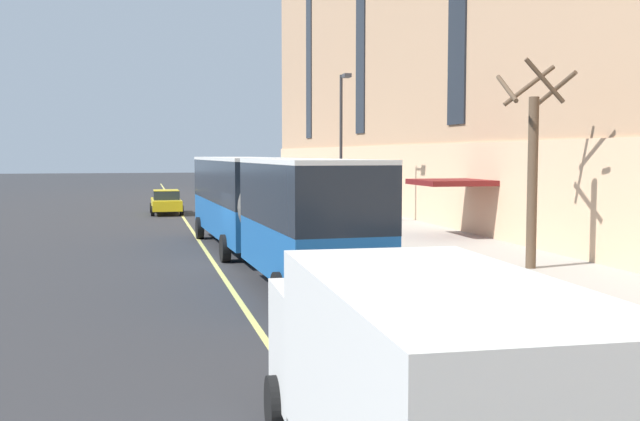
# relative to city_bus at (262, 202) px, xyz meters

# --- Properties ---
(ground_plane) EXTENTS (260.00, 260.00, 0.00)m
(ground_plane) POSITION_rel_city_bus_xyz_m (-1.03, -0.14, -2.16)
(ground_plane) COLOR #303033
(sidewalk) EXTENTS (5.39, 160.00, 0.15)m
(sidewalk) POSITION_rel_city_bus_xyz_m (8.28, 2.86, -2.08)
(sidewalk) COLOR #ADA89E
(sidewalk) RESTS_ON ground
(city_bus) EXTENTS (3.55, 20.04, 3.73)m
(city_bus) POSITION_rel_city_bus_xyz_m (0.00, 0.00, 0.00)
(city_bus) COLOR #19569E
(city_bus) RESTS_ON ground
(parked_car_red_0) EXTENTS (2.03, 4.48, 1.56)m
(parked_car_red_0) POSITION_rel_city_bus_xyz_m (4.41, 32.84, -1.37)
(parked_car_red_0) COLOR #B21E19
(parked_car_red_0) RESTS_ON ground
(parked_car_white_1) EXTENTS (1.99, 4.29, 1.56)m
(parked_car_white_1) POSITION_rel_city_bus_xyz_m (4.28, 5.24, -1.37)
(parked_car_white_1) COLOR silver
(parked_car_white_1) RESTS_ON ground
(parked_car_black_3) EXTENTS (1.99, 4.67, 1.56)m
(parked_car_black_3) POSITION_rel_city_bus_xyz_m (4.52, 21.69, -1.37)
(parked_car_black_3) COLOR black
(parked_car_black_3) RESTS_ON ground
(parked_car_black_5) EXTENTS (2.07, 4.55, 1.56)m
(parked_car_black_5) POSITION_rel_city_bus_xyz_m (4.33, 12.53, -1.37)
(parked_car_black_5) COLOR black
(parked_car_black_5) RESTS_ON ground
(box_truck) EXTENTS (2.52, 6.84, 2.71)m
(box_truck) POSITION_rel_city_bus_xyz_m (-1.46, -19.05, -0.58)
(box_truck) COLOR silver
(box_truck) RESTS_ON ground
(taxi_cab) EXTENTS (2.02, 4.73, 1.56)m
(taxi_cab) POSITION_rel_city_bus_xyz_m (-2.62, 22.72, -1.37)
(taxi_cab) COLOR yellow
(taxi_cab) RESTS_ON ground
(street_tree_mid_block) EXTENTS (2.24, 1.90, 6.70)m
(street_tree_mid_block) POSITION_rel_city_bus_xyz_m (8.16, -4.27, 1.47)
(street_tree_mid_block) COLOR brown
(street_tree_mid_block) RESTS_ON sidewalk
(street_lamp) EXTENTS (0.36, 1.48, 7.87)m
(street_lamp) POSITION_rel_city_bus_xyz_m (6.18, 12.00, 2.73)
(street_lamp) COLOR #2D2D30
(street_lamp) RESTS_ON sidewalk
(lane_centerline) EXTENTS (0.16, 140.00, 0.01)m
(lane_centerline) POSITION_rel_city_bus_xyz_m (-1.70, 2.86, -2.15)
(lane_centerline) COLOR #E0D66B
(lane_centerline) RESTS_ON ground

